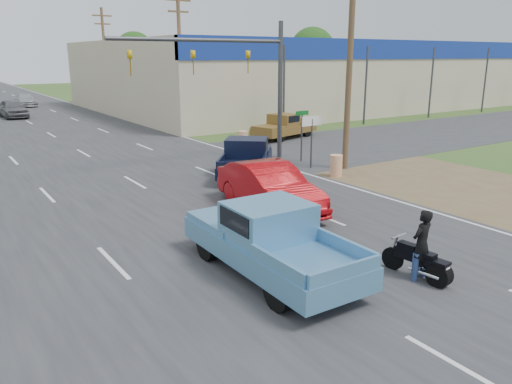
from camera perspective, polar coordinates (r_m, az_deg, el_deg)
ground at (r=9.98m, az=22.59°, el=-18.26°), size 200.00×200.00×0.00m
main_road at (r=45.20m, az=-24.49°, el=7.25°), size 15.00×180.00×0.02m
cross_road at (r=24.05m, az=-15.36°, el=2.03°), size 120.00×10.00×0.02m
dirt_verge at (r=23.79m, az=17.69°, el=1.70°), size 8.00×18.00×0.01m
big_box_store at (r=59.17m, az=8.04°, el=13.28°), size 50.00×28.10×6.60m
utility_pole_1 at (r=24.08m, az=10.69°, el=15.09°), size 2.00×0.28×10.00m
utility_pole_2 at (r=39.07m, az=-8.68°, el=15.19°), size 2.00×0.28×10.00m
utility_pole_3 at (r=55.87m, az=-16.89°, el=14.74°), size 2.00×0.28×10.00m
tree_3 at (r=96.94m, az=6.44°, el=15.80°), size 8.40×8.40×10.40m
tree_5 at (r=106.06m, az=-13.69°, el=15.27°), size 7.98×7.98×9.88m
barrel_0 at (r=22.84m, az=9.13°, el=2.97°), size 0.56×0.56×1.00m
barrel_1 at (r=29.72m, az=-1.49°, el=6.02°), size 0.56×0.56×1.00m
lane_sign at (r=24.20m, az=6.40°, el=7.13°), size 1.20×0.08×2.52m
street_name_sign at (r=25.76m, az=5.25°, el=7.00°), size 0.80×0.08×2.61m
signal_mast at (r=25.00m, az=-2.29°, el=14.15°), size 9.12×0.40×7.00m
red_convertible at (r=17.51m, az=1.53°, el=0.49°), size 2.22×5.21×1.67m
motorcycle at (r=12.93m, az=18.36°, el=-7.75°), size 0.61×1.91×0.97m
rider at (r=12.79m, az=18.38°, el=-6.01°), size 0.66×0.47×1.68m
blue_pickup at (r=12.53m, az=1.33°, el=-5.24°), size 2.21×5.54×1.83m
navy_pickup at (r=22.80m, az=-1.07°, el=4.07°), size 4.80×5.23×1.71m
brown_pickup at (r=33.16m, az=3.14°, el=7.53°), size 5.17×3.08×1.61m
distant_car_grey at (r=49.20m, az=-26.04°, el=8.56°), size 2.11×4.77×1.60m
distant_car_silver at (r=59.77m, az=-24.83°, el=9.51°), size 1.89×4.57×1.32m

